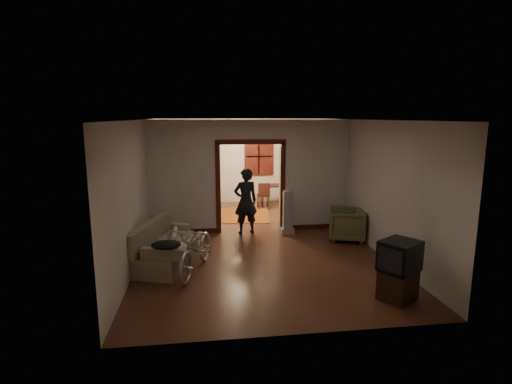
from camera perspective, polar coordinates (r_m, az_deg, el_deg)
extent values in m
cube|color=#3B1D12|center=(9.54, -0.24, -6.76)|extent=(5.00, 8.50, 0.01)
cube|color=white|center=(9.10, -0.26, 10.31)|extent=(5.00, 8.50, 0.01)
cube|color=beige|center=(13.40, -2.61, 4.44)|extent=(5.00, 0.02, 2.80)
cube|color=beige|center=(9.23, -15.83, 1.18)|extent=(0.02, 8.50, 2.80)
cube|color=beige|center=(9.85, 14.34, 1.83)|extent=(0.02, 8.50, 2.80)
cube|color=beige|center=(9.95, -0.81, 2.25)|extent=(5.00, 0.14, 2.80)
cube|color=#3B120D|center=(10.00, -0.80, 0.55)|extent=(1.74, 0.20, 2.32)
cube|color=black|center=(13.43, 0.39, 5.11)|extent=(0.98, 0.06, 1.28)
sphere|color=#FFE0A5|center=(11.59, -1.87, 8.17)|extent=(0.24, 0.24, 0.24)
cube|color=silver|center=(10.08, 5.19, 1.45)|extent=(0.08, 0.01, 0.12)
cube|color=#786E50|center=(8.09, -12.45, -7.10)|extent=(1.32, 2.01, 0.85)
cylinder|color=beige|center=(8.34, -11.62, -5.78)|extent=(0.10, 0.78, 0.10)
ellipsoid|color=black|center=(7.15, -12.71, -7.37)|extent=(0.51, 0.38, 0.15)
imported|color=silver|center=(7.58, -8.48, -7.91)|extent=(1.09, 1.86, 0.92)
imported|color=brown|center=(9.64, 12.83, -4.54)|extent=(1.03, 1.02, 0.75)
cube|color=black|center=(6.88, 19.59, -12.47)|extent=(0.68, 0.67, 0.46)
cube|color=black|center=(6.70, 19.85, -8.58)|extent=(0.75, 0.73, 0.48)
cube|color=gray|center=(9.89, 4.53, -2.90)|extent=(0.37, 0.31, 1.08)
imported|color=black|center=(9.81, -1.49, -1.33)|extent=(0.67, 0.51, 1.63)
cube|color=#652B0F|center=(11.75, -1.64, -3.36)|extent=(1.62, 2.01, 0.01)
cube|color=#262E1B|center=(13.18, -8.12, 2.37)|extent=(1.10, 0.83, 1.95)
sphere|color=#1E5972|center=(13.08, -8.23, 6.56)|extent=(0.26, 0.26, 0.26)
cube|color=black|center=(12.99, 2.65, -0.50)|extent=(1.03, 0.76, 0.68)
cube|color=black|center=(12.62, 1.03, -0.48)|extent=(0.45, 0.45, 0.83)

